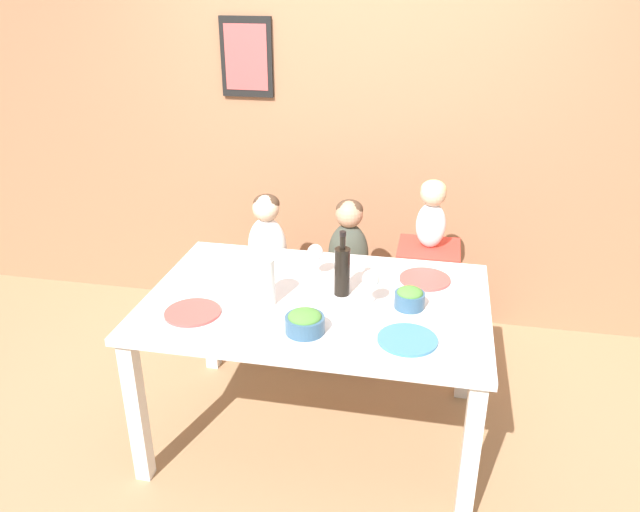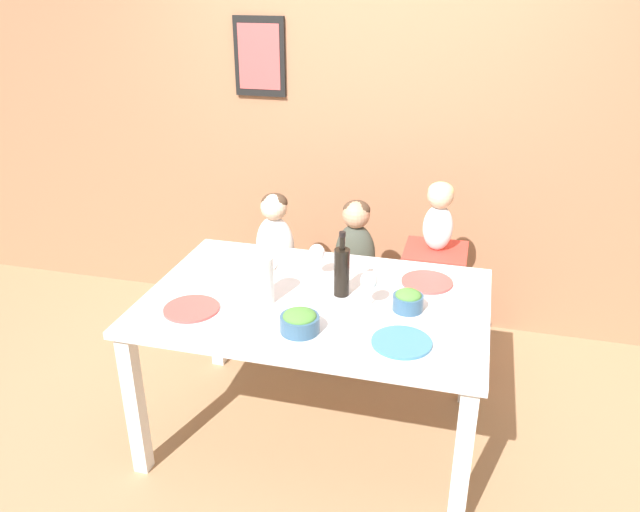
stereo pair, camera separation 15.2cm
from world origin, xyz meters
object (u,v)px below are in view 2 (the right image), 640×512
(salad_bowl_large, at_px, (300,321))
(dinner_plate_front_left, at_px, (191,309))
(dinner_plate_back_right, at_px, (427,282))
(chair_far_center, at_px, (354,295))
(paper_towel_roll, at_px, (261,280))
(chair_right_highchair, at_px, (434,277))
(person_child_center, at_px, (355,241))
(person_baby_right, at_px, (439,211))
(dinner_plate_front_right, at_px, (402,342))
(wine_bottle, at_px, (342,270))
(wine_glass_near, at_px, (369,281))
(wine_glass_far, at_px, (317,253))
(dinner_plate_back_left, at_px, (253,266))
(salad_bowl_small, at_px, (408,300))
(chair_far_left, at_px, (277,286))
(person_child_left, at_px, (275,233))

(salad_bowl_large, xyz_separation_m, dinner_plate_front_left, (-0.52, 0.05, -0.04))
(dinner_plate_back_right, bearing_deg, dinner_plate_front_left, -151.82)
(chair_far_center, relative_size, paper_towel_roll, 2.13)
(chair_right_highchair, distance_m, person_child_center, 0.49)
(person_baby_right, height_order, dinner_plate_front_right, person_baby_right)
(person_child_center, relative_size, wine_bottle, 1.62)
(chair_far_center, height_order, dinner_plate_front_left, dinner_plate_front_left)
(salad_bowl_large, bearing_deg, paper_towel_roll, 139.62)
(wine_glass_near, bearing_deg, person_baby_right, 73.27)
(chair_right_highchair, height_order, dinner_plate_back_right, dinner_plate_back_right)
(person_child_center, distance_m, dinner_plate_front_right, 1.13)
(person_baby_right, relative_size, wine_glass_near, 2.21)
(chair_far_center, bearing_deg, wine_glass_far, -98.32)
(chair_right_highchair, xyz_separation_m, wine_bottle, (-0.38, -0.70, 0.32))
(dinner_plate_back_left, relative_size, dinner_plate_front_right, 1.00)
(paper_towel_roll, bearing_deg, salad_bowl_small, 8.53)
(person_baby_right, xyz_separation_m, dinner_plate_front_right, (-0.05, -1.05, -0.19))
(salad_bowl_small, relative_size, dinner_plate_back_left, 0.55)
(chair_far_left, distance_m, dinner_plate_back_left, 0.65)
(chair_far_left, distance_m, salad_bowl_large, 1.24)
(chair_far_center, xyz_separation_m, wine_glass_far, (-0.08, -0.55, 0.50))
(chair_far_left, xyz_separation_m, person_child_left, (-0.00, 0.00, 0.35))
(dinner_plate_back_left, bearing_deg, person_child_left, 96.00)
(chair_far_center, bearing_deg, dinner_plate_front_left, -118.02)
(paper_towel_roll, bearing_deg, chair_far_center, 73.26)
(chair_right_highchair, distance_m, salad_bowl_large, 1.19)
(wine_glass_near, height_order, wine_glass_far, same)
(chair_far_center, bearing_deg, dinner_plate_back_left, -129.46)
(chair_far_left, xyz_separation_m, paper_towel_roll, (0.23, -0.86, 0.49))
(chair_far_center, xyz_separation_m, salad_bowl_large, (-0.02, -1.06, 0.42))
(person_child_left, relative_size, wine_bottle, 1.62)
(chair_far_center, distance_m, paper_towel_roll, 1.02)
(wine_glass_far, relative_size, salad_bowl_large, 1.05)
(chair_far_left, relative_size, dinner_plate_back_left, 1.93)
(chair_far_center, height_order, dinner_plate_front_right, dinner_plate_front_right)
(chair_far_center, bearing_deg, dinner_plate_back_right, -46.71)
(chair_far_left, xyz_separation_m, wine_glass_far, (0.40, -0.55, 0.50))
(person_child_center, bearing_deg, salad_bowl_small, -62.59)
(person_baby_right, distance_m, dinner_plate_front_left, 1.43)
(dinner_plate_back_left, bearing_deg, chair_far_center, 50.54)
(salad_bowl_large, bearing_deg, person_child_center, 88.98)
(salad_bowl_large, relative_size, dinner_plate_front_right, 0.67)
(wine_glass_far, distance_m, dinner_plate_back_left, 0.37)
(wine_glass_far, height_order, dinner_plate_front_right, wine_glass_far)
(person_baby_right, bearing_deg, chair_far_center, -179.79)
(chair_far_center, relative_size, salad_bowl_small, 3.50)
(person_child_center, relative_size, dinner_plate_front_left, 2.07)
(person_child_left, height_order, person_child_center, same)
(person_child_center, height_order, dinner_plate_front_right, person_child_center)
(person_child_center, relative_size, dinner_plate_back_right, 2.07)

